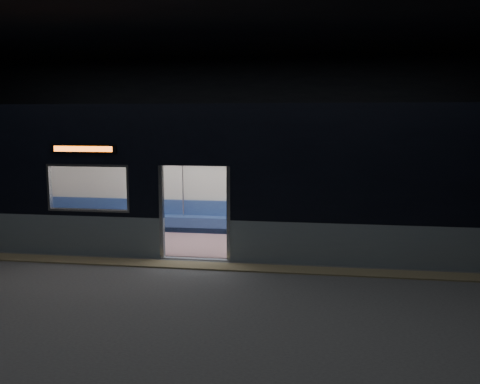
# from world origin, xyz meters

# --- Properties ---
(station_floor) EXTENTS (24.00, 14.00, 0.01)m
(station_floor) POSITION_xyz_m (0.00, 0.00, -0.01)
(station_floor) COLOR #47494C
(station_floor) RESTS_ON ground
(station_envelope) EXTENTS (24.00, 14.00, 5.00)m
(station_envelope) POSITION_xyz_m (0.00, 0.00, 3.66)
(station_envelope) COLOR black
(station_envelope) RESTS_ON station_floor
(tactile_strip) EXTENTS (22.80, 0.50, 0.03)m
(tactile_strip) POSITION_xyz_m (0.00, 0.55, 0.01)
(tactile_strip) COLOR #8C7F59
(tactile_strip) RESTS_ON station_floor
(metro_car) EXTENTS (18.00, 3.04, 3.35)m
(metro_car) POSITION_xyz_m (-0.00, 2.54, 1.85)
(metro_car) COLOR gray
(metro_car) RESTS_ON station_floor
(passenger) EXTENTS (0.44, 0.73, 1.40)m
(passenger) POSITION_xyz_m (2.61, 3.55, 0.81)
(passenger) COLOR black
(passenger) RESTS_ON metro_car
(handbag) EXTENTS (0.35, 0.32, 0.16)m
(handbag) POSITION_xyz_m (2.64, 3.31, 0.69)
(handbag) COLOR black
(handbag) RESTS_ON passenger
(transit_map) EXTENTS (1.01, 0.03, 0.66)m
(transit_map) POSITION_xyz_m (1.20, 3.85, 1.48)
(transit_map) COLOR white
(transit_map) RESTS_ON metro_car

